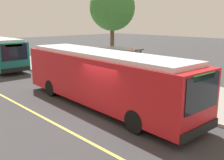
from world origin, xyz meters
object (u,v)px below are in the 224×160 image
Objects in this scene: waiting_bench at (120,75)px; pedestrian_commuter at (113,69)px; transit_bus_main at (102,77)px; route_sign_post at (132,63)px.

waiting_bench is 0.72m from pedestrian_commuter.
pedestrian_commuter is (-0.16, -0.51, 0.48)m from waiting_bench.
waiting_bench is at bearing 124.04° from transit_bus_main.
transit_bus_main is 4.85m from pedestrian_commuter.
transit_bus_main reaches higher than waiting_bench.
waiting_bench is at bearing 149.73° from route_sign_post.
route_sign_post is at bearing -19.04° from pedestrian_commuter.
transit_bus_main is 5.23m from waiting_bench.
transit_bus_main is at bearing -50.98° from pedestrian_commuter.
pedestrian_commuter is at bearing 160.96° from route_sign_post.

